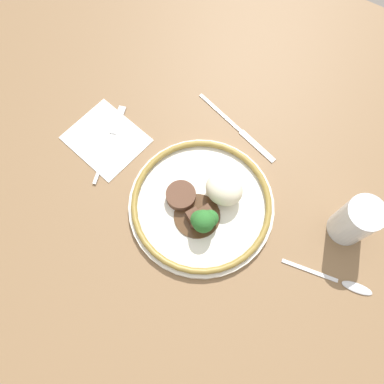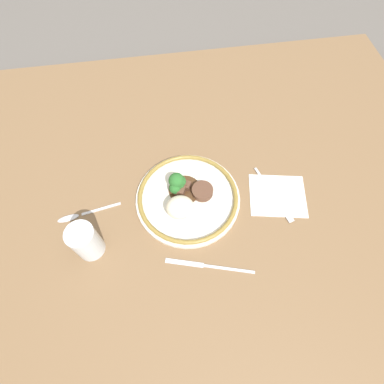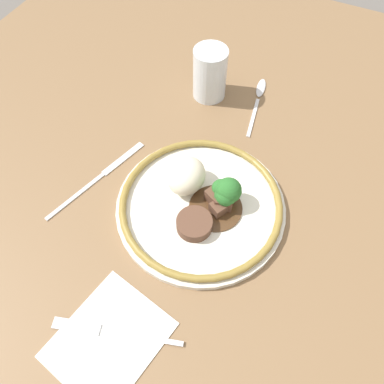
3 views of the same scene
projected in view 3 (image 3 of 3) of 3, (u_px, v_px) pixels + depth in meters
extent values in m
plane|color=#5B5651|center=(177.00, 234.00, 0.66)|extent=(8.00, 8.00, 0.00)
cube|color=brown|center=(176.00, 228.00, 0.64)|extent=(1.51, 1.29, 0.04)
cube|color=white|center=(109.00, 340.00, 0.52)|extent=(0.18, 0.16, 0.00)
cylinder|color=silver|center=(201.00, 207.00, 0.63)|extent=(0.28, 0.28, 0.01)
torus|color=olive|center=(201.00, 203.00, 0.62)|extent=(0.27, 0.27, 0.01)
ellipsoid|color=beige|center=(186.00, 176.00, 0.62)|extent=(0.07, 0.06, 0.06)
cylinder|color=brown|center=(195.00, 222.00, 0.60)|extent=(0.06, 0.06, 0.02)
cylinder|color=#472D19|center=(216.00, 208.00, 0.62)|extent=(0.09, 0.09, 0.00)
cube|color=brown|center=(218.00, 208.00, 0.61)|extent=(0.03, 0.03, 0.02)
cube|color=brown|center=(215.00, 196.00, 0.62)|extent=(0.03, 0.03, 0.03)
cube|color=brown|center=(222.00, 200.00, 0.61)|extent=(0.03, 0.03, 0.02)
cube|color=brown|center=(224.00, 201.00, 0.61)|extent=(0.04, 0.04, 0.03)
cylinder|color=#568442|center=(225.00, 203.00, 0.62)|extent=(0.01, 0.01, 0.02)
sphere|color=#286628|center=(226.00, 196.00, 0.60)|extent=(0.03, 0.03, 0.03)
cylinder|color=#568442|center=(227.00, 199.00, 0.62)|extent=(0.01, 0.01, 0.02)
sphere|color=#286628|center=(229.00, 190.00, 0.60)|extent=(0.04, 0.04, 0.04)
cylinder|color=#568442|center=(221.00, 194.00, 0.63)|extent=(0.01, 0.01, 0.01)
sphere|color=#286628|center=(221.00, 189.00, 0.61)|extent=(0.03, 0.03, 0.03)
cylinder|color=#568442|center=(223.00, 202.00, 0.62)|extent=(0.01, 0.01, 0.01)
sphere|color=#286628|center=(224.00, 196.00, 0.60)|extent=(0.03, 0.03, 0.03)
cylinder|color=#F4AD19|center=(209.00, 82.00, 0.76)|extent=(0.06, 0.06, 0.06)
cylinder|color=silver|center=(210.00, 74.00, 0.74)|extent=(0.07, 0.07, 0.11)
cube|color=silver|center=(143.00, 337.00, 0.52)|extent=(0.04, 0.11, 0.00)
cube|color=silver|center=(77.00, 326.00, 0.53)|extent=(0.04, 0.07, 0.00)
cube|color=silver|center=(77.00, 195.00, 0.65)|extent=(0.13, 0.04, 0.00)
cube|color=silver|center=(123.00, 158.00, 0.69)|extent=(0.09, 0.04, 0.00)
cube|color=silver|center=(253.00, 117.00, 0.75)|extent=(0.11, 0.02, 0.00)
ellipsoid|color=silver|center=(261.00, 88.00, 0.79)|extent=(0.06, 0.03, 0.01)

